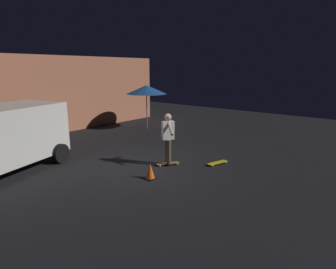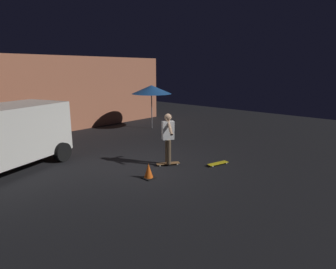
{
  "view_description": "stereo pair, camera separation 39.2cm",
  "coord_description": "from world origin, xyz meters",
  "px_view_note": "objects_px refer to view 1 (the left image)",
  "views": [
    {
      "loc": [
        -6.38,
        -6.46,
        3.16
      ],
      "look_at": [
        0.64,
        -0.62,
        1.05
      ],
      "focal_mm": 30.67,
      "sensor_mm": 36.0,
      "label": 1
    },
    {
      "loc": [
        -6.12,
        -6.75,
        3.16
      ],
      "look_at": [
        0.64,
        -0.62,
        1.05
      ],
      "focal_mm": 30.67,
      "sensor_mm": 36.0,
      "label": 2
    }
  ],
  "objects_px": {
    "patio_umbrella": "(146,90)",
    "traffic_cone": "(150,172)",
    "skater": "(168,135)",
    "skateboard_ridden": "(168,163)",
    "skateboard_spare": "(217,163)"
  },
  "relations": [
    {
      "from": "skater",
      "to": "traffic_cone",
      "type": "height_order",
      "value": "skater"
    },
    {
      "from": "skater",
      "to": "skateboard_ridden",
      "type": "bearing_deg",
      "value": 0.0
    },
    {
      "from": "patio_umbrella",
      "to": "traffic_cone",
      "type": "bearing_deg",
      "value": -135.45
    },
    {
      "from": "skateboard_ridden",
      "to": "patio_umbrella",
      "type": "bearing_deg",
      "value": 50.35
    },
    {
      "from": "traffic_cone",
      "to": "skater",
      "type": "bearing_deg",
      "value": 16.48
    },
    {
      "from": "traffic_cone",
      "to": "skateboard_spare",
      "type": "bearing_deg",
      "value": -19.92
    },
    {
      "from": "patio_umbrella",
      "to": "traffic_cone",
      "type": "height_order",
      "value": "patio_umbrella"
    },
    {
      "from": "patio_umbrella",
      "to": "skateboard_spare",
      "type": "distance_m",
      "value": 6.88
    },
    {
      "from": "skateboard_spare",
      "to": "traffic_cone",
      "type": "height_order",
      "value": "traffic_cone"
    },
    {
      "from": "patio_umbrella",
      "to": "traffic_cone",
      "type": "distance_m",
      "value": 7.49
    },
    {
      "from": "skater",
      "to": "traffic_cone",
      "type": "distance_m",
      "value": 1.55
    },
    {
      "from": "skateboard_ridden",
      "to": "skater",
      "type": "relative_size",
      "value": 0.46
    },
    {
      "from": "skater",
      "to": "traffic_cone",
      "type": "xyz_separation_m",
      "value": [
        -1.26,
        -0.37,
        -0.83
      ]
    },
    {
      "from": "patio_umbrella",
      "to": "skater",
      "type": "relative_size",
      "value": 1.38
    },
    {
      "from": "skateboard_ridden",
      "to": "traffic_cone",
      "type": "height_order",
      "value": "traffic_cone"
    }
  ]
}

